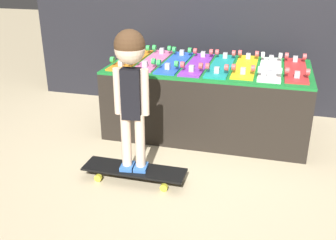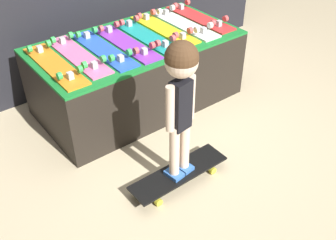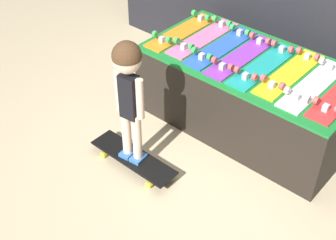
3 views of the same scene
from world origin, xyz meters
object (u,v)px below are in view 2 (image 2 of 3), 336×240
(skateboard_yellow_on_rack, at_px, (164,28))
(skateboard_white_on_rack, at_px, (184,23))
(skateboard_orange_on_rack, at_px, (55,64))
(skateboard_blue_on_rack, at_px, (103,49))
(skateboard_teal_on_rack, at_px, (146,35))
(skateboard_on_floor, at_px, (179,173))
(skateboard_purple_on_rack, at_px, (126,42))
(skateboard_red_on_rack, at_px, (199,17))
(child, at_px, (181,87))
(skateboard_pink_on_rack, at_px, (78,55))

(skateboard_yellow_on_rack, xyz_separation_m, skateboard_white_on_rack, (0.21, -0.02, 0.00))
(skateboard_orange_on_rack, bearing_deg, skateboard_blue_on_rack, 0.78)
(skateboard_teal_on_rack, height_order, skateboard_on_floor, skateboard_teal_on_rack)
(skateboard_purple_on_rack, bearing_deg, skateboard_orange_on_rack, 179.39)
(skateboard_blue_on_rack, xyz_separation_m, skateboard_purple_on_rack, (0.21, -0.01, 0.00))
(skateboard_orange_on_rack, height_order, skateboard_teal_on_rack, same)
(skateboard_red_on_rack, bearing_deg, child, -135.96)
(skateboard_orange_on_rack, bearing_deg, skateboard_teal_on_rack, -0.19)
(skateboard_yellow_on_rack, xyz_separation_m, skateboard_red_on_rack, (0.41, 0.00, 0.00))
(skateboard_orange_on_rack, bearing_deg, child, -69.89)
(child, bearing_deg, skateboard_teal_on_rack, 58.35)
(skateboard_orange_on_rack, xyz_separation_m, skateboard_red_on_rack, (1.45, 0.03, 0.00))
(skateboard_yellow_on_rack, bearing_deg, child, -122.54)
(skateboard_teal_on_rack, xyz_separation_m, skateboard_white_on_rack, (0.41, 0.01, 0.00))
(skateboard_white_on_rack, height_order, child, child)
(skateboard_pink_on_rack, xyz_separation_m, skateboard_teal_on_rack, (0.62, -0.04, 0.00))
(skateboard_red_on_rack, bearing_deg, skateboard_yellow_on_rack, -179.77)
(skateboard_orange_on_rack, distance_m, skateboard_on_floor, 1.21)
(skateboard_pink_on_rack, height_order, skateboard_red_on_rack, same)
(skateboard_teal_on_rack, relative_size, skateboard_red_on_rack, 1.00)
(skateboard_purple_on_rack, height_order, skateboard_teal_on_rack, same)
(skateboard_orange_on_rack, distance_m, skateboard_teal_on_rack, 0.83)
(skateboard_white_on_rack, bearing_deg, skateboard_red_on_rack, 6.85)
(skateboard_teal_on_rack, height_order, skateboard_white_on_rack, same)
(skateboard_blue_on_rack, bearing_deg, skateboard_orange_on_rack, -179.22)
(skateboard_pink_on_rack, xyz_separation_m, child, (0.16, -1.05, 0.15))
(skateboard_pink_on_rack, xyz_separation_m, skateboard_yellow_on_rack, (0.83, -0.01, 0.00))
(skateboard_blue_on_rack, bearing_deg, skateboard_purple_on_rack, -3.40)
(skateboard_orange_on_rack, distance_m, child, 1.09)
(skateboard_blue_on_rack, xyz_separation_m, skateboard_white_on_rack, (0.83, -0.00, 0.00))
(skateboard_yellow_on_rack, xyz_separation_m, skateboard_on_floor, (-0.66, -1.04, -0.56))
(skateboard_pink_on_rack, height_order, skateboard_yellow_on_rack, same)
(skateboard_white_on_rack, relative_size, skateboard_on_floor, 1.06)
(skateboard_teal_on_rack, relative_size, child, 0.79)
(skateboard_purple_on_rack, relative_size, skateboard_yellow_on_rack, 1.00)
(skateboard_teal_on_rack, bearing_deg, skateboard_blue_on_rack, 178.83)
(skateboard_purple_on_rack, height_order, skateboard_yellow_on_rack, same)
(skateboard_teal_on_rack, xyz_separation_m, child, (-0.46, -1.01, 0.15))
(skateboard_purple_on_rack, relative_size, skateboard_teal_on_rack, 1.00)
(skateboard_pink_on_rack, bearing_deg, skateboard_yellow_on_rack, -0.40)
(child, bearing_deg, skateboard_pink_on_rack, 91.61)
(skateboard_purple_on_rack, xyz_separation_m, child, (-0.25, -1.01, 0.15))
(skateboard_teal_on_rack, height_order, skateboard_yellow_on_rack, same)
(skateboard_orange_on_rack, bearing_deg, skateboard_yellow_on_rack, 1.58)
(child, bearing_deg, skateboard_red_on_rack, 36.76)
(skateboard_pink_on_rack, height_order, skateboard_on_floor, skateboard_pink_on_rack)
(skateboard_yellow_on_rack, distance_m, child, 1.25)
(skateboard_pink_on_rack, relative_size, skateboard_teal_on_rack, 1.00)
(skateboard_white_on_rack, relative_size, skateboard_red_on_rack, 1.00)
(skateboard_blue_on_rack, height_order, skateboard_red_on_rack, same)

